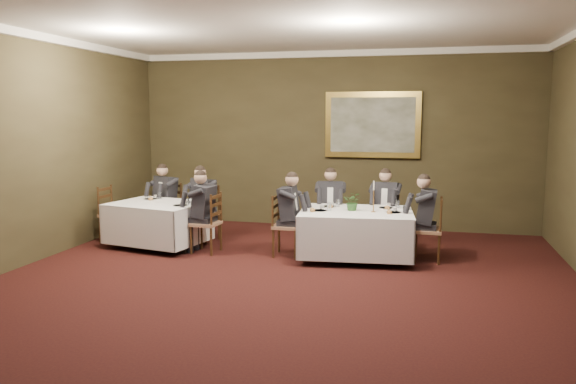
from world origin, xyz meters
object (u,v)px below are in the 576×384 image
at_px(table_second, 158,221).
at_px(diner_sec_endright, 206,222).
at_px(chair_main_backleft, 330,228).
at_px(diner_main_backright, 385,217).
at_px(candlestick, 374,200).
at_px(table_main, 356,230).
at_px(chair_sec_backright, 205,224).
at_px(diner_main_backleft, 330,216).
at_px(diner_main_endright, 428,229).
at_px(chair_sec_backleft, 168,221).
at_px(centerpiece, 353,201).
at_px(diner_main_endleft, 287,224).
at_px(chair_sec_endleft, 115,226).
at_px(diner_sec_backleft, 167,209).
at_px(chair_sec_endright, 207,235).
at_px(chair_main_backright, 385,230).
at_px(painting, 372,125).
at_px(chair_main_endright, 428,243).
at_px(diner_sec_backright, 204,212).

height_order(table_second, diner_sec_endright, diner_sec_endright).
relative_size(chair_main_backleft, diner_sec_endright, 0.74).
height_order(diner_main_backright, candlestick, diner_main_backright).
relative_size(table_main, chair_sec_backright, 1.88).
xyz_separation_m(diner_main_backleft, diner_sec_endright, (-1.90, -1.05, 0.00)).
bearing_deg(diner_main_backleft, diner_main_endright, 148.61).
relative_size(chair_sec_backleft, centerpiece, 3.28).
relative_size(diner_main_backright, diner_main_endleft, 1.00).
xyz_separation_m(table_main, diner_main_backleft, (-0.55, 0.84, 0.06)).
relative_size(table_second, chair_sec_endleft, 1.76).
bearing_deg(diner_sec_backleft, chair_sec_endright, 163.08).
distance_m(chair_main_backleft, chair_sec_backright, 2.29).
relative_size(chair_main_backright, candlestick, 1.99).
relative_size(chair_sec_backleft, chair_sec_backright, 1.00).
relative_size(diner_main_endright, painting, 0.73).
bearing_deg(chair_sec_endleft, table_main, 92.55).
relative_size(diner_main_endleft, painting, 0.73).
xyz_separation_m(diner_main_endright, diner_sec_endright, (-3.55, -0.31, 0.00)).
bearing_deg(chair_sec_endleft, chair_main_endright, 94.07).
xyz_separation_m(diner_main_backleft, candlestick, (0.82, -0.89, 0.44)).
bearing_deg(diner_sec_endright, diner_main_endright, -81.55).
bearing_deg(diner_main_endleft, centerpiece, 95.50).
xyz_separation_m(table_main, diner_sec_backright, (-2.84, 0.67, 0.06)).
height_order(table_main, diner_main_endleft, diner_main_endleft).
xyz_separation_m(chair_main_endright, chair_sec_backright, (-3.94, 0.58, 0.00)).
xyz_separation_m(chair_sec_endleft, painting, (4.36, 2.23, 1.78)).
height_order(chair_main_endright, diner_sec_backleft, diner_sec_backleft).
xyz_separation_m(diner_sec_endright, centerpiece, (2.39, 0.22, 0.41)).
bearing_deg(table_second, diner_sec_endright, -11.28).
relative_size(chair_sec_backright, candlestick, 1.99).
relative_size(chair_main_backright, diner_main_endright, 0.74).
relative_size(chair_main_backright, chair_sec_endleft, 1.00).
relative_size(chair_sec_endleft, centerpiece, 3.28).
bearing_deg(table_second, centerpiece, 0.52).
bearing_deg(chair_main_backright, centerpiece, 69.62).
bearing_deg(diner_main_backright, chair_main_endright, 136.26).
bearing_deg(chair_sec_backleft, diner_main_endleft, -176.73).
distance_m(chair_main_endright, centerpiece, 1.33).
xyz_separation_m(diner_sec_backleft, candlestick, (3.92, -0.88, 0.44)).
bearing_deg(chair_main_backleft, table_second, 9.90).
distance_m(table_main, diner_main_endleft, 1.10).
xyz_separation_m(diner_main_backright, chair_sec_endright, (-2.82, -1.14, -0.23)).
relative_size(diner_main_backleft, painting, 0.73).
distance_m(table_main, table_second, 3.40).
bearing_deg(table_second, candlestick, -0.44).
distance_m(diner_sec_backleft, chair_sec_endleft, 0.99).
xyz_separation_m(table_second, chair_main_endright, (4.51, 0.12, -0.17)).
xyz_separation_m(chair_main_backleft, chair_sec_endleft, (-3.81, -0.68, 0.00)).
xyz_separation_m(chair_sec_backright, painting, (2.83, 1.73, 1.78)).
relative_size(chair_sec_endleft, painting, 0.54).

